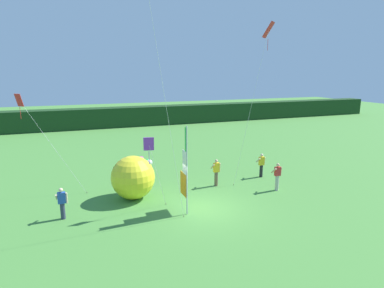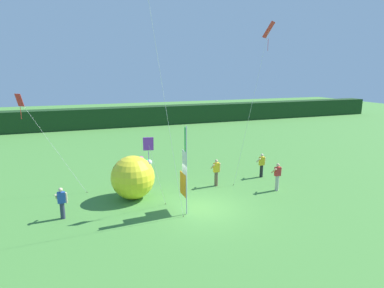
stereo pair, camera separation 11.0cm
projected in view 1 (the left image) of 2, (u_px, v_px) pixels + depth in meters
ground_plane at (203, 209)px, 16.96m from camera, size 120.00×120.00×0.00m
distant_treeline at (121, 117)px, 42.22m from camera, size 80.00×2.40×2.51m
banner_flag at (185, 172)px, 16.13m from camera, size 0.06×1.03×4.51m
person_near_banner at (62, 203)px, 15.64m from camera, size 0.55×0.48×1.59m
person_mid_field at (277, 176)px, 19.44m from camera, size 0.55×0.48×1.69m
person_far_left at (216, 172)px, 20.20m from camera, size 0.55×0.48×1.71m
person_far_right at (261, 165)px, 21.94m from camera, size 0.55×0.48×1.63m
inflatable_balloon at (133, 177)px, 18.14m from camera, size 2.46×2.46×2.46m
kite_red_diamond_0 at (23, 106)px, 18.21m from camera, size 3.46×1.66×5.82m
kite_red_diamond_1 at (267, 37)px, 19.97m from camera, size 3.00×1.23×10.01m
kite_purple_diamond_3 at (149, 147)px, 15.97m from camera, size 1.27×0.74×3.90m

